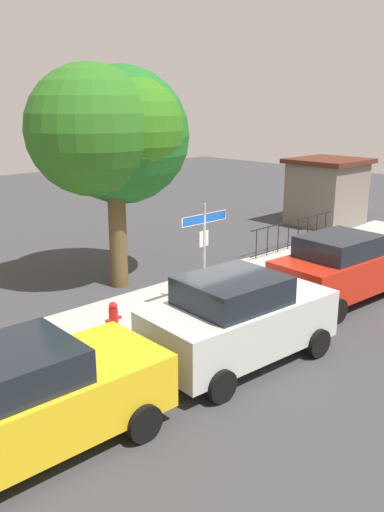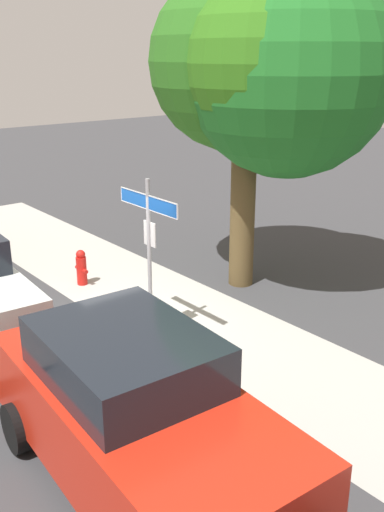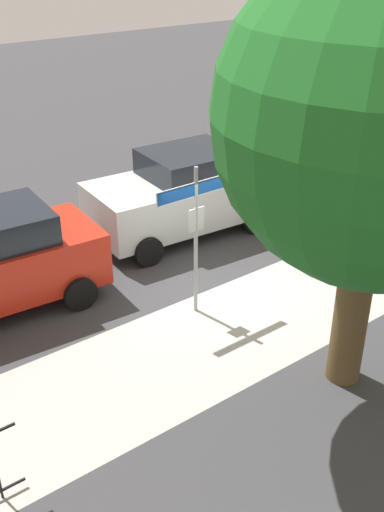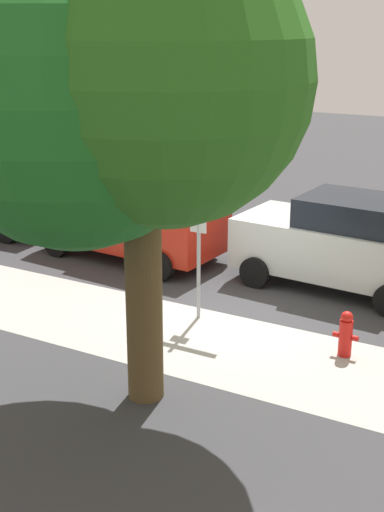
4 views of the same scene
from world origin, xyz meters
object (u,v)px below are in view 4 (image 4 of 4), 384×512
Objects in this scene: street_sign at (199,216)px; shade_tree at (116,87)px; car_silver at (342,242)px; fire_hydrant at (346,334)px; car_red at (132,218)px.

shade_tree is at bearing 100.27° from street_sign.
street_sign is 0.65× the size of car_silver.
car_silver is 5.50× the size of fire_hydrant.
shade_tree is 1.49× the size of car_silver.
shade_tree is 8.19× the size of fire_hydrant.
street_sign reaches higher than fire_hydrant.
car_silver is at bearing -101.18° from shade_tree.
street_sign is 3.47m from car_silver.
car_silver is (-1.19, -6.04, -3.48)m from shade_tree.
shade_tree is at bearing 53.28° from fire_hydrant.
car_red is 6.41m from fire_hydrant.
car_silver reaches higher than fire_hydrant.
street_sign is 3.95m from car_red.
shade_tree is at bearing 82.72° from car_silver.
car_red is (4.80, 0.47, -0.02)m from car_silver.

